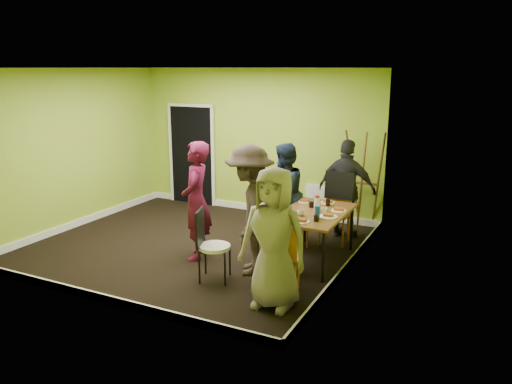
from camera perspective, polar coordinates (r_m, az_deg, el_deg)
ground at (r=8.20m, az=-6.85°, el=-6.05°), size 5.00×5.00×0.00m
room_walls at (r=7.97m, az=-7.03°, el=0.76°), size 5.04×4.54×2.82m
dining_table at (r=7.36m, az=6.62°, el=-2.69°), size 0.90×1.50×0.75m
chair_left_far at (r=7.92m, az=3.70°, el=-2.49°), size 0.50×0.50×0.99m
chair_left_near at (r=7.09m, az=1.09°, el=-4.69°), size 0.41×0.40×0.94m
chair_back_end at (r=8.29m, az=9.46°, el=-0.09°), size 0.47×0.56×1.14m
chair_front_end at (r=6.19m, az=2.87°, el=-6.68°), size 0.55×0.55×1.09m
chair_bentwood at (r=6.73m, az=-5.36°, el=-5.63°), size 0.49×0.48×0.98m
easel at (r=8.91m, az=12.27°, el=1.21°), size 0.71×0.67×1.77m
plate_near_left at (r=7.87m, az=5.61°, el=-1.11°), size 0.21×0.21×0.01m
plate_near_right at (r=7.04m, az=3.94°, el=-2.90°), size 0.23×0.23×0.01m
plate_far_back at (r=7.86m, az=8.22°, el=-1.22°), size 0.22×0.22×0.01m
plate_far_front at (r=6.86m, az=5.21°, el=-3.39°), size 0.23×0.23×0.01m
plate_wall_back at (r=7.45m, az=9.43°, el=-2.11°), size 0.23×0.23×0.01m
plate_wall_front at (r=7.13m, az=8.24°, el=-2.80°), size 0.27×0.27×0.01m
thermos at (r=7.36m, az=6.98°, el=-1.41°), size 0.08×0.08×0.21m
blue_bottle at (r=7.00m, az=7.02°, el=-2.33°), size 0.08×0.08×0.19m
orange_bottle at (r=7.57m, az=6.41°, el=-1.44°), size 0.04×0.04×0.09m
glass_mid at (r=7.57m, az=6.35°, el=-1.41°), size 0.07×0.07×0.10m
glass_back at (r=7.69m, az=8.22°, el=-1.21°), size 0.07×0.07×0.10m
glass_front at (r=6.90m, az=6.90°, el=-2.99°), size 0.07×0.07×0.09m
cup_a at (r=7.14m, az=5.13°, el=-2.37°), size 0.11×0.11×0.09m
cup_b at (r=7.30m, az=7.81°, el=-2.11°), size 0.09×0.09×0.08m
person_standing at (r=7.44m, az=-6.84°, el=-1.00°), size 0.63×0.76×1.77m
person_left_far at (r=8.07m, az=3.19°, el=-0.20°), size 0.72×0.87×1.64m
person_left_near at (r=6.84m, az=-0.74°, el=-2.07°), size 1.08×1.34×1.81m
person_back_end at (r=8.45m, az=10.34°, el=0.33°), size 1.00×0.46×1.67m
person_front_end at (r=5.88m, az=2.03°, el=-5.33°), size 0.85×0.57×1.71m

